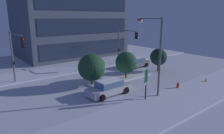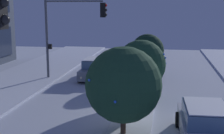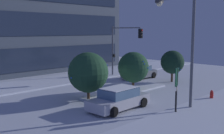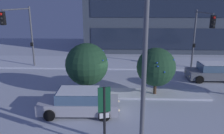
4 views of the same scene
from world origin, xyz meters
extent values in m
plane|color=silver|center=(0.00, 0.00, 0.00)|extent=(52.00, 52.00, 0.00)
cube|color=silver|center=(0.00, 8.54, 0.07)|extent=(52.00, 5.20, 0.14)
cube|color=silver|center=(2.63, -0.30, 0.07)|extent=(9.00, 1.80, 0.14)
cube|color=#232D42|center=(5.96, 13.09, 2.02)|extent=(17.88, 0.10, 2.69)
cube|color=#232D42|center=(5.96, 13.09, 6.05)|extent=(17.88, 0.10, 2.69)
cube|color=#B7B7C1|center=(-1.60, -3.30, 0.53)|extent=(4.73, 1.99, 0.66)
cube|color=slate|center=(-1.60, -3.30, 1.14)|extent=(2.58, 1.73, 0.60)
cube|color=white|center=(-1.60, -3.30, 1.47)|extent=(2.38, 1.62, 0.04)
sphere|color=#F9E5B2|center=(0.73, -2.60, 0.50)|extent=(0.16, 0.16, 0.16)
sphere|color=#F9E5B2|center=(0.77, -3.85, 0.50)|extent=(0.16, 0.16, 0.16)
cylinder|color=black|center=(-0.09, -2.33, 0.33)|extent=(0.67, 0.24, 0.66)
cylinder|color=black|center=(-0.03, -4.17, 0.33)|extent=(0.67, 0.24, 0.66)
cylinder|color=black|center=(-3.17, -2.43, 0.33)|extent=(0.67, 0.24, 0.66)
cylinder|color=black|center=(-3.12, -4.27, 0.33)|extent=(0.67, 0.24, 0.66)
cube|color=slate|center=(8.75, 3.29, 0.53)|extent=(4.30, 1.99, 0.66)
cube|color=slate|center=(8.75, 3.29, 1.14)|extent=(2.34, 1.75, 0.60)
cube|color=white|center=(8.75, 3.29, 1.47)|extent=(2.16, 1.63, 0.04)
sphere|color=#F9E5B2|center=(6.62, 2.60, 0.50)|extent=(0.16, 0.16, 0.16)
sphere|color=#F9E5B2|center=(6.59, 3.88, 0.50)|extent=(0.16, 0.16, 0.16)
cylinder|color=black|center=(7.37, 2.32, 0.33)|extent=(0.67, 0.24, 0.66)
cylinder|color=black|center=(7.33, 4.20, 0.33)|extent=(0.67, 0.24, 0.66)
cylinder|color=black|center=(10.13, 4.27, 0.33)|extent=(0.67, 0.24, 0.66)
cylinder|color=#565960|center=(-8.12, 6.74, 3.04)|extent=(0.18, 0.18, 6.09)
cylinder|color=#565960|center=(-8.12, 4.12, 5.89)|extent=(0.12, 5.24, 0.12)
cube|color=black|center=(-8.12, 1.50, 5.29)|extent=(0.32, 0.36, 1.00)
sphere|color=red|center=(-8.12, 1.31, 5.61)|extent=(0.20, 0.20, 0.20)
sphere|color=black|center=(-8.12, 1.31, 5.29)|extent=(0.20, 0.20, 0.20)
sphere|color=black|center=(-8.12, 1.31, 4.97)|extent=(0.20, 0.20, 0.20)
cube|color=black|center=(-8.12, 6.52, 2.40)|extent=(0.20, 0.24, 0.36)
cylinder|color=#565960|center=(7.99, 6.74, 2.90)|extent=(0.18, 0.18, 5.80)
cylinder|color=#565960|center=(7.99, 4.68, 5.60)|extent=(0.12, 4.13, 0.12)
cube|color=black|center=(7.99, 2.61, 5.00)|extent=(0.32, 0.36, 1.00)
sphere|color=red|center=(7.99, 2.42, 5.32)|extent=(0.20, 0.20, 0.20)
sphere|color=black|center=(7.99, 2.42, 5.00)|extent=(0.20, 0.20, 0.20)
sphere|color=black|center=(7.99, 2.42, 4.68)|extent=(0.20, 0.20, 0.20)
cube|color=black|center=(7.99, 6.52, 2.40)|extent=(0.20, 0.24, 0.36)
cylinder|color=#565960|center=(1.82, -6.75, 3.82)|extent=(0.20, 0.20, 7.63)
cylinder|color=black|center=(0.17, -6.63, 1.48)|extent=(0.12, 0.12, 2.97)
cube|color=#144C2D|center=(0.17, -6.63, 2.39)|extent=(0.54, 0.22, 1.15)
cube|color=white|center=(0.17, -6.63, 1.64)|extent=(0.44, 0.17, 0.24)
cylinder|color=#473323|center=(3.31, -0.40, 0.49)|extent=(0.22, 0.22, 0.98)
sphere|color=#1E4228|center=(3.31, -0.40, 2.13)|extent=(2.70, 2.70, 2.70)
sphere|color=blue|center=(3.21, -1.69, 2.54)|extent=(0.10, 0.10, 0.10)
sphere|color=blue|center=(3.16, -1.60, 2.75)|extent=(0.10, 0.10, 0.10)
sphere|color=blue|center=(4.38, -0.93, 2.78)|extent=(0.10, 0.10, 0.10)
sphere|color=blue|center=(3.65, -1.71, 2.17)|extent=(0.10, 0.10, 0.10)
sphere|color=blue|center=(2.64, -0.40, 0.94)|extent=(0.10, 0.10, 0.10)
cylinder|color=#473323|center=(-1.57, -0.08, 0.44)|extent=(0.22, 0.22, 0.88)
sphere|color=#1E4228|center=(-1.57, -0.08, 2.18)|extent=(3.06, 3.06, 3.06)
sphere|color=blue|center=(-2.53, 1.08, 2.53)|extent=(0.10, 0.10, 0.10)
sphere|color=blue|center=(-0.35, -0.88, 2.68)|extent=(0.10, 0.10, 0.10)
sphere|color=blue|center=(-3.09, 0.01, 1.92)|extent=(0.10, 0.10, 0.10)
sphere|color=blue|center=(-0.45, 0.48, 3.07)|extent=(0.10, 0.10, 0.10)
sphere|color=blue|center=(-0.12, 0.38, 2.43)|extent=(0.10, 0.10, 0.10)
camera|label=1|loc=(-13.17, -18.57, 7.59)|focal=32.26mm
camera|label=2|loc=(-13.66, -1.65, 5.20)|focal=50.80mm
camera|label=3|loc=(-14.82, -15.68, 5.30)|focal=43.93mm
camera|label=4|loc=(0.87, -15.59, 6.41)|focal=36.26mm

